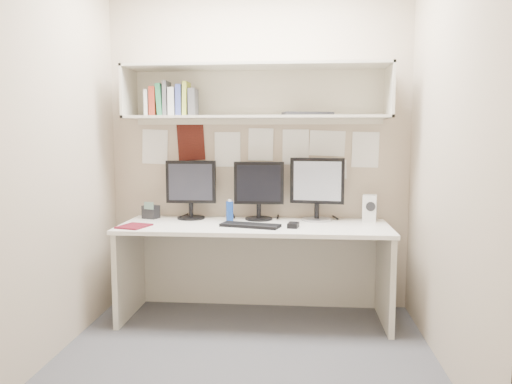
# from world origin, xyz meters

# --- Properties ---
(floor) EXTENTS (2.40, 2.00, 0.01)m
(floor) POSITION_xyz_m (0.00, 0.00, 0.00)
(floor) COLOR #46454A
(floor) RESTS_ON ground
(wall_back) EXTENTS (2.40, 0.02, 2.60)m
(wall_back) POSITION_xyz_m (0.00, 1.00, 1.30)
(wall_back) COLOR tan
(wall_back) RESTS_ON ground
(wall_front) EXTENTS (2.40, 0.02, 2.60)m
(wall_front) POSITION_xyz_m (0.00, -1.00, 1.30)
(wall_front) COLOR tan
(wall_front) RESTS_ON ground
(wall_left) EXTENTS (0.02, 2.00, 2.60)m
(wall_left) POSITION_xyz_m (-1.20, 0.00, 1.30)
(wall_left) COLOR tan
(wall_left) RESTS_ON ground
(wall_right) EXTENTS (0.02, 2.00, 2.60)m
(wall_right) POSITION_xyz_m (1.20, 0.00, 1.30)
(wall_right) COLOR tan
(wall_right) RESTS_ON ground
(desk) EXTENTS (2.00, 0.70, 0.73)m
(desk) POSITION_xyz_m (0.00, 0.65, 0.37)
(desk) COLOR white
(desk) RESTS_ON floor
(overhead_hutch) EXTENTS (2.00, 0.38, 0.40)m
(overhead_hutch) POSITION_xyz_m (0.00, 0.86, 1.72)
(overhead_hutch) COLOR beige
(overhead_hutch) RESTS_ON wall_back
(pinned_papers) EXTENTS (1.92, 0.01, 0.48)m
(pinned_papers) POSITION_xyz_m (0.00, 0.99, 1.25)
(pinned_papers) COLOR white
(pinned_papers) RESTS_ON wall_back
(monitor_left) EXTENTS (0.40, 0.22, 0.46)m
(monitor_left) POSITION_xyz_m (-0.53, 0.87, 0.98)
(monitor_left) COLOR black
(monitor_left) RESTS_ON desk
(monitor_center) EXTENTS (0.39, 0.22, 0.46)m
(monitor_center) POSITION_xyz_m (0.01, 0.87, 0.98)
(monitor_center) COLOR black
(monitor_center) RESTS_ON desk
(monitor_right) EXTENTS (0.42, 0.23, 0.49)m
(monitor_right) POSITION_xyz_m (0.47, 0.87, 0.99)
(monitor_right) COLOR #A5A5AA
(monitor_right) RESTS_ON desk
(keyboard) EXTENTS (0.45, 0.26, 0.02)m
(keyboard) POSITION_xyz_m (-0.02, 0.54, 0.74)
(keyboard) COLOR black
(keyboard) RESTS_ON desk
(mouse) EXTENTS (0.09, 0.13, 0.04)m
(mouse) POSITION_xyz_m (0.29, 0.54, 0.75)
(mouse) COLOR black
(mouse) RESTS_ON desk
(speaker) EXTENTS (0.12, 0.12, 0.21)m
(speaker) POSITION_xyz_m (0.87, 0.85, 0.83)
(speaker) COLOR silver
(speaker) RESTS_ON desk
(blue_bottle) EXTENTS (0.06, 0.06, 0.17)m
(blue_bottle) POSITION_xyz_m (-0.20, 0.75, 0.81)
(blue_bottle) COLOR navy
(blue_bottle) RESTS_ON desk
(maroon_notebook) EXTENTS (0.24, 0.27, 0.01)m
(maroon_notebook) POSITION_xyz_m (-0.86, 0.46, 0.74)
(maroon_notebook) COLOR #5A0F1B
(maroon_notebook) RESTS_ON desk
(desk_phone) EXTENTS (0.14, 0.13, 0.14)m
(desk_phone) POSITION_xyz_m (-0.85, 0.85, 0.78)
(desk_phone) COLOR black
(desk_phone) RESTS_ON desk
(book_stack) EXTENTS (0.39, 0.16, 0.26)m
(book_stack) POSITION_xyz_m (-0.65, 0.78, 1.65)
(book_stack) COLOR silver
(book_stack) RESTS_ON overhead_hutch
(hutch_tray) EXTENTS (0.40, 0.24, 0.03)m
(hutch_tray) POSITION_xyz_m (0.39, 0.79, 1.55)
(hutch_tray) COLOR black
(hutch_tray) RESTS_ON overhead_hutch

